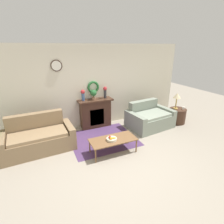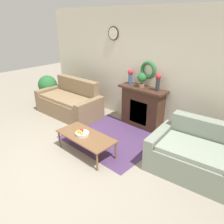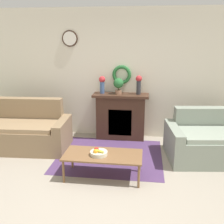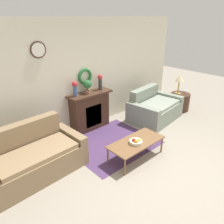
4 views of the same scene
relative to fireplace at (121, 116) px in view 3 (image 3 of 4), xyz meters
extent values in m
plane|color=gray|center=(-0.09, -2.32, -0.50)|extent=(16.00, 16.00, 0.00)
cube|color=#4C335B|center=(-0.11, -0.92, -0.49)|extent=(1.90, 1.66, 0.01)
cube|color=beige|center=(-0.09, 0.21, 0.85)|extent=(6.80, 0.06, 2.70)
cylinder|color=#382319|center=(-1.09, 0.16, 1.59)|extent=(0.33, 0.02, 0.33)
cylinder|color=white|center=(-1.09, 0.15, 1.59)|extent=(0.28, 0.01, 0.28)
torus|color=#286633|center=(0.00, 0.14, 0.86)|extent=(0.40, 0.07, 0.40)
cube|color=#42281C|center=(0.00, 0.01, -0.03)|extent=(1.01, 0.34, 0.93)
cube|color=black|center=(0.00, -0.15, -0.10)|extent=(0.49, 0.02, 0.56)
cube|color=orange|center=(0.00, -0.16, -0.17)|extent=(0.39, 0.01, 0.31)
cube|color=#42281C|center=(0.00, -0.03, 0.46)|extent=(1.15, 0.41, 0.05)
cube|color=#846B4C|center=(-1.85, -0.89, -0.27)|extent=(1.49, 0.77, 0.45)
cube|color=#846B4C|center=(-1.87, -0.44, -0.03)|extent=(1.46, 0.27, 0.93)
cube|color=#846B4C|center=(-1.04, -0.75, -0.20)|extent=(0.22, 0.90, 0.59)
cube|color=#917554|center=(-1.85, -0.89, 0.00)|extent=(1.43, 0.71, 0.08)
cube|color=gray|center=(1.69, -0.91, -0.27)|extent=(1.21, 0.90, 0.46)
cube|color=gray|center=(1.63, -0.42, -0.07)|extent=(1.15, 0.35, 0.85)
cube|color=gray|center=(1.03, -0.88, -0.20)|extent=(0.29, 1.00, 0.60)
cube|color=gray|center=(1.69, -0.91, 0.00)|extent=(1.16, 0.83, 0.08)
cube|color=brown|center=(-0.11, -1.69, -0.12)|extent=(1.20, 0.56, 0.03)
cylinder|color=brown|center=(-0.67, -1.92, -0.32)|extent=(0.04, 0.04, 0.36)
cylinder|color=brown|center=(0.45, -1.92, -0.32)|extent=(0.04, 0.04, 0.36)
cylinder|color=brown|center=(-0.67, -1.45, -0.32)|extent=(0.04, 0.04, 0.36)
cylinder|color=brown|center=(0.45, -1.45, -0.32)|extent=(0.04, 0.04, 0.36)
cylinder|color=beige|center=(-0.16, -1.72, -0.08)|extent=(0.26, 0.26, 0.06)
sphere|color=#B2231E|center=(-0.20, -1.70, -0.03)|extent=(0.07, 0.07, 0.07)
sphere|color=orange|center=(-0.20, -1.77, -0.03)|extent=(0.07, 0.07, 0.07)
ellipsoid|color=yellow|center=(-0.15, -1.76, -0.03)|extent=(0.17, 0.10, 0.04)
cylinder|color=#3D5684|center=(-0.39, 0.01, 0.60)|extent=(0.10, 0.10, 0.24)
sphere|color=#B72D33|center=(-0.39, 0.01, 0.78)|extent=(0.13, 0.13, 0.13)
cylinder|color=#2D2D33|center=(0.36, 0.01, 0.62)|extent=(0.09, 0.09, 0.28)
sphere|color=#B72D33|center=(0.36, 0.01, 0.81)|extent=(0.13, 0.13, 0.13)
cylinder|color=#8E664C|center=(-0.05, -0.01, 0.52)|extent=(0.13, 0.13, 0.08)
cylinder|color=#4C3823|center=(-0.05, -0.01, 0.59)|extent=(0.02, 0.02, 0.06)
sphere|color=#286633|center=(-0.05, -0.01, 0.71)|extent=(0.21, 0.21, 0.21)
camera|label=1|loc=(-1.73, -5.27, 2.12)|focal=28.00mm
camera|label=2|loc=(2.74, -4.01, 1.99)|focal=35.00mm
camera|label=3|loc=(0.51, -5.31, 1.61)|focal=42.00mm
camera|label=4|loc=(-3.01, -4.16, 2.22)|focal=35.00mm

